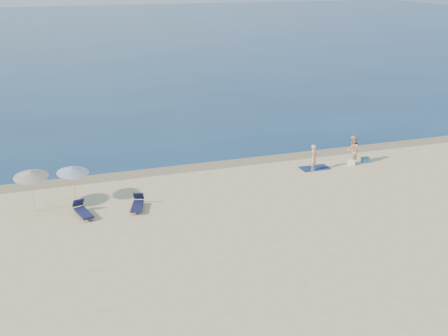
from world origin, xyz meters
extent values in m
cube|color=navy|center=(0.00, 100.00, 0.00)|extent=(240.00, 160.00, 0.01)
cube|color=#847254|center=(0.00, 19.40, 0.00)|extent=(240.00, 1.60, 0.00)
imported|color=#E3997F|center=(3.73, 16.50, 0.81)|extent=(0.68, 0.69, 1.61)
imported|color=tan|center=(6.51, 16.73, 0.92)|extent=(1.07, 1.13, 1.84)
cube|color=#0F204D|center=(3.97, 16.81, 0.01)|extent=(1.79, 0.99, 0.03)
cube|color=white|center=(6.45, 16.65, 0.16)|extent=(0.47, 0.44, 0.33)
cube|color=#1D609F|center=(7.51, 16.77, 0.16)|extent=(0.49, 0.36, 0.33)
cylinder|color=silver|center=(-10.33, 15.79, 0.90)|extent=(0.11, 0.23, 1.89)
cone|color=white|center=(-10.33, 15.98, 1.84)|extent=(2.09, 2.10, 0.46)
sphere|color=silver|center=(-10.33, 15.98, 2.00)|extent=(0.05, 0.05, 0.05)
cylinder|color=silver|center=(-12.35, 15.40, 0.98)|extent=(0.05, 0.29, 2.05)
cone|color=#F0E4C5|center=(-12.35, 15.65, 1.99)|extent=(1.80, 1.82, 0.53)
sphere|color=silver|center=(-12.35, 15.65, 2.17)|extent=(0.06, 0.06, 0.06)
cube|color=#151A3C|center=(-10.10, 14.11, 0.22)|extent=(0.89, 1.57, 0.10)
cube|color=#151A3C|center=(-10.28, 14.83, 0.49)|extent=(0.61, 0.48, 0.48)
cylinder|color=#A5A5AD|center=(-9.89, 14.16, 0.11)|extent=(0.03, 0.03, 0.22)
cube|color=#141639|center=(-7.45, 14.09, 0.21)|extent=(0.93, 1.52, 0.10)
cube|color=#141639|center=(-7.24, 14.77, 0.48)|extent=(0.60, 0.49, 0.46)
cylinder|color=#A5A5AD|center=(-7.25, 14.02, 0.10)|extent=(0.03, 0.03, 0.21)
camera|label=1|loc=(-11.71, -11.94, 11.58)|focal=45.00mm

